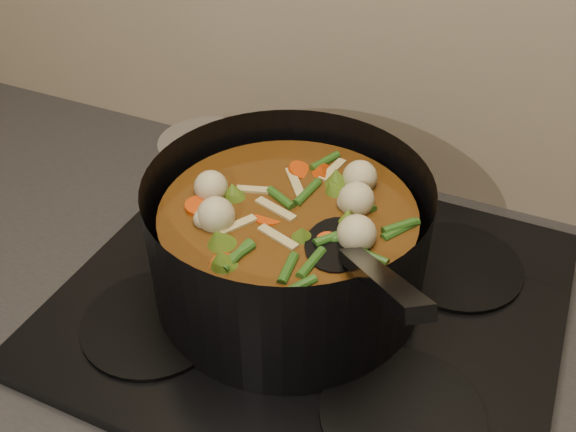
% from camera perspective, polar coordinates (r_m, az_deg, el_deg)
% --- Properties ---
extents(stovetop, '(0.62, 0.54, 0.03)m').
position_cam_1_polar(stovetop, '(0.86, 2.15, -7.33)').
color(stovetop, black).
rests_on(stovetop, counter).
extents(stockpot, '(0.45, 0.45, 0.25)m').
position_cam_1_polar(stockpot, '(0.80, 0.03, -2.35)').
color(stockpot, black).
rests_on(stockpot, stovetop).
extents(saucepan, '(0.15, 0.15, 0.12)m').
position_cam_1_polar(saucepan, '(0.99, -6.99, 4.26)').
color(saucepan, silver).
rests_on(saucepan, stovetop).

